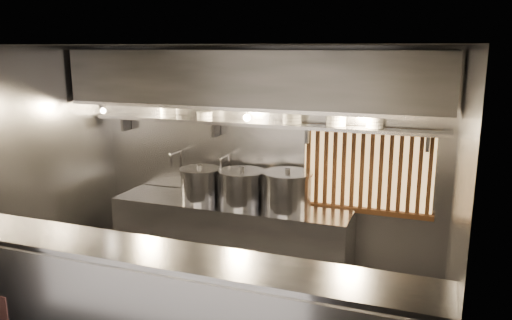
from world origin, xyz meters
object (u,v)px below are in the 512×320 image
Objects in this scene: heat_lamp at (102,106)px; stock_pot_mid at (287,191)px; stock_pot_left at (200,184)px; pendant_bulb at (247,118)px; stock_pot_right at (242,187)px.

heat_lamp is 2.53m from stock_pot_mid.
stock_pot_left is (1.19, 0.27, -0.96)m from heat_lamp.
heat_lamp is 1.87× the size of pendant_bulb.
pendant_bulb is 0.33× the size of stock_pot_left.
heat_lamp is 1.83m from pendant_bulb.
stock_pot_right is at bearing 177.44° from stock_pot_mid.
stock_pot_mid is 0.59m from stock_pot_right.
stock_pot_mid is at bearing -8.40° from pendant_bulb.
stock_pot_mid is 1.12× the size of stock_pot_right.
stock_pot_right is at bearing -134.93° from pendant_bulb.
pendant_bulb is 1.05m from stock_pot_left.
stock_pot_mid is (0.54, -0.08, -0.83)m from pendant_bulb.
heat_lamp is 1.56m from stock_pot_left.
stock_pot_left is 0.84× the size of stock_pot_right.
stock_pot_right is (-0.05, -0.05, -0.85)m from pendant_bulb.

